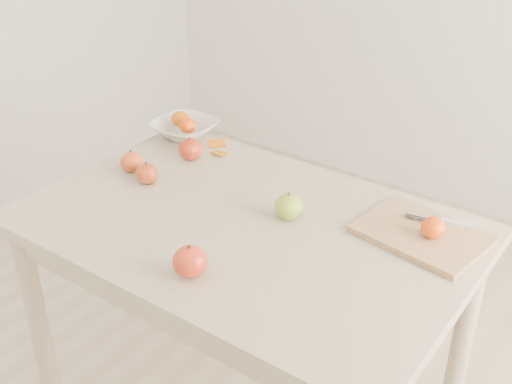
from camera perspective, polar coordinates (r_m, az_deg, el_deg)
The scene contains 14 objects.
table at distance 1.79m, azimuth -0.94°, elevation -5.36°, with size 1.20×0.80×0.75m.
cutting_board at distance 1.72m, azimuth 14.52°, elevation -3.66°, with size 0.31×0.23×0.02m, color tan.
board_tangerine at distance 1.69m, azimuth 15.47°, elevation -3.08°, with size 0.06×0.06×0.05m, color #CD4607.
fruit_bowl at distance 2.25m, azimuth -6.40°, elevation 5.62°, with size 0.21×0.21×0.05m, color white.
bowl_tangerine_near at distance 2.26m, azimuth -6.75°, elevation 6.46°, with size 0.06×0.06×0.06m, color #CF5207.
bowl_tangerine_far at distance 2.21m, azimuth -6.11°, elevation 5.89°, with size 0.06×0.06×0.05m, color #D33F07.
orange_peel_a at distance 2.18m, azimuth -3.50°, elevation 4.25°, with size 0.06×0.04×0.00m, color #CD610E.
orange_peel_b at distance 2.11m, azimuth -3.31°, elevation 3.42°, with size 0.04×0.04×0.00m, color orange.
paring_knife at distance 1.76m, azimuth 16.86°, elevation -2.66°, with size 0.17×0.06×0.01m.
apple_green at distance 1.74m, azimuth 2.92°, elevation -1.31°, with size 0.08×0.08×0.07m, color #5F9413.
apple_red_d at distance 1.95m, azimuth -9.67°, elevation 1.62°, with size 0.07×0.07×0.06m, color maroon.
apple_red_b at distance 2.02m, azimuth -10.99°, elevation 2.66°, with size 0.07×0.07×0.06m, color #A11B15.
apple_red_a at distance 2.07m, azimuth -5.88°, elevation 3.82°, with size 0.08×0.08×0.07m, color maroon.
apple_red_c at distance 1.53m, azimuth -5.90°, elevation -6.15°, with size 0.08×0.08×0.08m, color maroon.
Camera 1 is at (0.89, -1.18, 1.66)m, focal length 45.00 mm.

